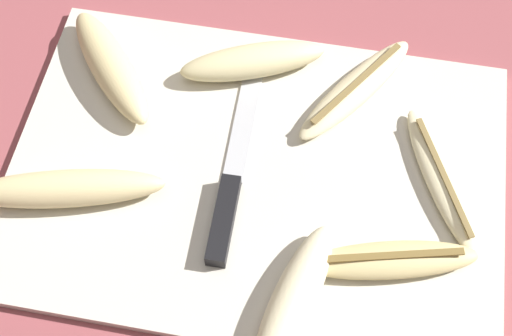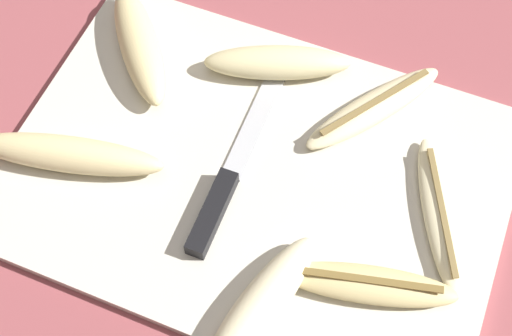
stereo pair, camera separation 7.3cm
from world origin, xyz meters
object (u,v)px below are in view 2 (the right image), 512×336
object	(u,v)px
banana_soft_right	(277,63)
banana_cream_curved	(374,107)
knife	(223,189)
banana_ripe_center	(69,154)
banana_pale_long	(440,214)
banana_mellow_near	(139,45)
banana_bright_far	(262,303)
banana_spotted_left	(368,284)

from	to	relation	value
banana_soft_right	banana_cream_curved	distance (m)	0.12
knife	banana_ripe_center	world-z (taller)	banana_ripe_center
banana_pale_long	banana_soft_right	bearing A→B (deg)	153.38
banana_mellow_near	banana_bright_far	bearing A→B (deg)	-43.44
banana_ripe_center	banana_spotted_left	bearing A→B (deg)	-2.70
banana_bright_far	banana_spotted_left	bearing A→B (deg)	33.51
knife	banana_bright_far	distance (m)	0.13
knife	banana_spotted_left	world-z (taller)	banana_spotted_left
knife	banana_bright_far	world-z (taller)	banana_bright_far
banana_cream_curved	knife	bearing A→B (deg)	-126.50
banana_mellow_near	banana_cream_curved	world-z (taller)	banana_mellow_near
banana_mellow_near	banana_bright_far	size ratio (longest dim) A/B	0.97
banana_mellow_near	knife	bearing A→B (deg)	-38.98
banana_mellow_near	banana_soft_right	distance (m)	0.16
banana_mellow_near	banana_spotted_left	world-z (taller)	banana_mellow_near
banana_cream_curved	banana_spotted_left	bearing A→B (deg)	-73.96
banana_ripe_center	banana_soft_right	bearing A→B (deg)	50.75
banana_bright_far	banana_pale_long	bearing A→B (deg)	50.01
banana_cream_curved	banana_bright_far	xyz separation A→B (m)	(-0.03, -0.25, 0.01)
banana_spotted_left	banana_ripe_center	bearing A→B (deg)	177.30
banana_pale_long	banana_cream_curved	xyz separation A→B (m)	(-0.10, 0.10, 0.00)
banana_spotted_left	banana_cream_curved	world-z (taller)	banana_spotted_left
knife	banana_mellow_near	xyz separation A→B (m)	(-0.16, 0.13, 0.01)
banana_spotted_left	banana_bright_far	bearing A→B (deg)	-146.49
banana_spotted_left	banana_cream_curved	xyz separation A→B (m)	(-0.06, 0.19, -0.00)
banana_soft_right	banana_bright_far	bearing A→B (deg)	-71.66
knife	banana_pale_long	distance (m)	0.22
banana_ripe_center	banana_mellow_near	bearing A→B (deg)	88.72
banana_pale_long	banana_soft_right	size ratio (longest dim) A/B	1.04
banana_mellow_near	banana_cream_curved	distance (m)	0.27
banana_mellow_near	banana_ripe_center	bearing A→B (deg)	-91.28
knife	banana_spotted_left	bearing A→B (deg)	-15.41
banana_ripe_center	banana_cream_curved	xyz separation A→B (m)	(0.27, 0.18, -0.01)
banana_cream_curved	banana_bright_far	size ratio (longest dim) A/B	1.02
banana_pale_long	banana_soft_right	xyz separation A→B (m)	(-0.22, 0.11, 0.01)
banana_spotted_left	banana_cream_curved	bearing A→B (deg)	106.04
banana_spotted_left	banana_soft_right	world-z (taller)	banana_soft_right
banana_ripe_center	banana_cream_curved	bearing A→B (deg)	33.12
knife	banana_cream_curved	xyz separation A→B (m)	(0.11, 0.15, 0.00)
banana_ripe_center	banana_bright_far	xyz separation A→B (m)	(0.24, -0.07, -0.00)
banana_spotted_left	banana_bright_far	xyz separation A→B (m)	(-0.09, -0.06, 0.01)
knife	banana_mellow_near	bearing A→B (deg)	139.89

